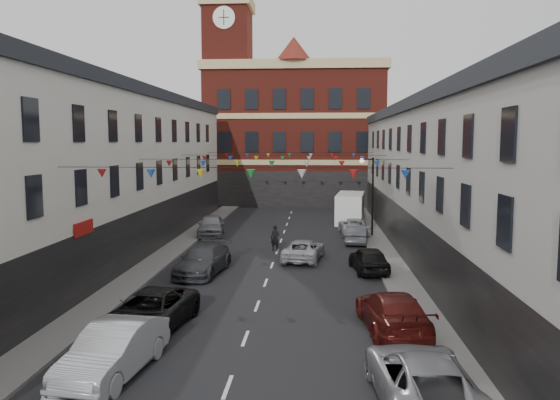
% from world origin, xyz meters
% --- Properties ---
extents(ground, '(160.00, 160.00, 0.00)m').
position_xyz_m(ground, '(0.00, 0.00, 0.00)').
color(ground, black).
rests_on(ground, ground).
extents(pavement_left, '(1.80, 64.00, 0.15)m').
position_xyz_m(pavement_left, '(-6.90, 2.00, 0.07)').
color(pavement_left, '#605E5B').
rests_on(pavement_left, ground).
extents(pavement_right, '(1.80, 64.00, 0.15)m').
position_xyz_m(pavement_right, '(6.90, 2.00, 0.07)').
color(pavement_right, '#605E5B').
rests_on(pavement_right, ground).
extents(terrace_left, '(8.40, 56.00, 10.70)m').
position_xyz_m(terrace_left, '(-11.78, 1.00, 5.35)').
color(terrace_left, silver).
rests_on(terrace_left, ground).
extents(terrace_right, '(8.40, 56.00, 9.70)m').
position_xyz_m(terrace_right, '(11.78, 1.00, 4.85)').
color(terrace_right, '#B3B1A8').
rests_on(terrace_right, ground).
extents(civic_building, '(20.60, 13.30, 18.50)m').
position_xyz_m(civic_building, '(0.00, 37.95, 8.14)').
color(civic_building, maroon).
rests_on(civic_building, ground).
extents(clock_tower, '(5.60, 5.60, 30.00)m').
position_xyz_m(clock_tower, '(-7.50, 35.00, 14.93)').
color(clock_tower, maroon).
rests_on(clock_tower, ground).
extents(distant_hill, '(40.00, 14.00, 10.00)m').
position_xyz_m(distant_hill, '(-4.00, 62.00, 5.00)').
color(distant_hill, '#2F5326').
rests_on(distant_hill, ground).
extents(street_lamp, '(1.10, 0.36, 6.00)m').
position_xyz_m(street_lamp, '(6.55, 14.00, 3.90)').
color(street_lamp, black).
rests_on(street_lamp, ground).
extents(car_left_b, '(2.30, 5.05, 1.61)m').
position_xyz_m(car_left_b, '(-3.63, -11.45, 0.80)').
color(car_left_b, '#BABCC3').
rests_on(car_left_b, ground).
extents(car_left_c, '(3.11, 5.61, 1.48)m').
position_xyz_m(car_left_c, '(-3.77, -7.36, 0.74)').
color(car_left_c, black).
rests_on(car_left_c, ground).
extents(car_left_d, '(2.73, 5.45, 1.52)m').
position_xyz_m(car_left_d, '(-3.60, 1.71, 0.76)').
color(car_left_d, '#37393E').
rests_on(car_left_d, ground).
extents(car_left_e, '(2.44, 4.93, 1.62)m').
position_xyz_m(car_left_e, '(-5.50, 13.75, 0.81)').
color(car_left_e, '#93959B').
rests_on(car_left_e, ground).
extents(car_right_b, '(2.89, 5.78, 1.57)m').
position_xyz_m(car_right_b, '(5.50, -12.85, 0.79)').
color(car_right_b, gray).
rests_on(car_right_b, ground).
extents(car_right_c, '(2.67, 5.50, 1.54)m').
position_xyz_m(car_right_c, '(5.50, -6.86, 0.77)').
color(car_right_c, '#531410').
rests_on(car_right_c, ground).
extents(car_right_d, '(2.20, 4.42, 1.45)m').
position_xyz_m(car_right_d, '(5.50, 2.70, 0.72)').
color(car_right_d, black).
rests_on(car_right_d, ground).
extents(car_right_e, '(1.88, 4.25, 1.36)m').
position_xyz_m(car_right_e, '(5.46, 11.43, 0.68)').
color(car_right_e, '#47484E').
rests_on(car_right_e, ground).
extents(car_right_f, '(2.38, 4.77, 1.30)m').
position_xyz_m(car_right_f, '(5.50, 15.07, 0.65)').
color(car_right_f, '#B6B8BB').
rests_on(car_right_f, ground).
extents(moving_car, '(2.76, 4.91, 1.30)m').
position_xyz_m(moving_car, '(1.80, 5.49, 0.65)').
color(moving_car, '#B2B3BA').
rests_on(moving_car, ground).
extents(white_van, '(2.99, 6.12, 2.60)m').
position_xyz_m(white_van, '(5.60, 21.54, 1.30)').
color(white_van, white).
rests_on(white_van, ground).
extents(pedestrian, '(0.72, 0.59, 1.70)m').
position_xyz_m(pedestrian, '(-0.14, 8.26, 0.85)').
color(pedestrian, black).
rests_on(pedestrian, ground).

